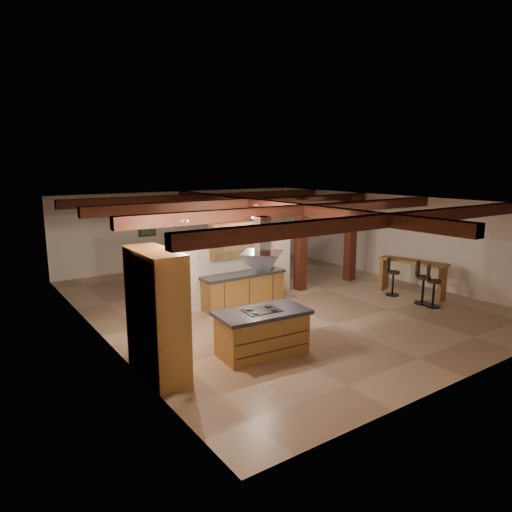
{
  "coord_description": "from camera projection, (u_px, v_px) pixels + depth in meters",
  "views": [
    {
      "loc": [
        -7.72,
        -10.28,
        3.9
      ],
      "look_at": [
        -0.3,
        0.5,
        1.28
      ],
      "focal_mm": 32.0,
      "sensor_mm": 36.0,
      "label": 1
    }
  ],
  "objects": [
    {
      "name": "bar_stool_a",
      "position": [
        422.0,
        282.0,
        12.95
      ],
      "size": [
        0.46,
        0.47,
        1.23
      ],
      "color": "black",
      "rests_on": "ground"
    },
    {
      "name": "room_walls",
      "position": [
        275.0,
        241.0,
        13.01
      ],
      "size": [
        12.0,
        12.0,
        12.0
      ],
      "color": "white",
      "rests_on": "ground"
    },
    {
      "name": "upper_display_cabinet",
      "position": [
        239.0,
        240.0,
        12.7
      ],
      "size": [
        1.8,
        0.36,
        0.95
      ],
      "color": "olive",
      "rests_on": "partition_wall"
    },
    {
      "name": "ceiling_beams",
      "position": [
        275.0,
        206.0,
        12.82
      ],
      "size": [
        10.0,
        12.0,
        0.28
      ],
      "color": "#3A150E",
      "rests_on": "room_walls"
    },
    {
      "name": "ground",
      "position": [
        274.0,
        300.0,
        13.36
      ],
      "size": [
        12.0,
        12.0,
        0.0
      ],
      "primitive_type": "plane",
      "color": "tan",
      "rests_on": "ground"
    },
    {
      "name": "back_counter",
      "position": [
        243.0,
        289.0,
        12.8
      ],
      "size": [
        2.5,
        0.66,
        0.94
      ],
      "color": "olive",
      "rests_on": "ground"
    },
    {
      "name": "side_table",
      "position": [
        272.0,
        250.0,
        19.64
      ],
      "size": [
        0.58,
        0.58,
        0.58
      ],
      "primitive_type": "cube",
      "rotation": [
        0.0,
        0.0,
        0.27
      ],
      "color": "#3A150E",
      "rests_on": "ground"
    },
    {
      "name": "dining_chairs",
      "position": [
        219.0,
        267.0,
        14.86
      ],
      "size": [
        2.09,
        2.09,
        1.27
      ],
      "color": "#3A150E",
      "rests_on": "ground"
    },
    {
      "name": "back_windows",
      "position": [
        244.0,
        222.0,
        19.42
      ],
      "size": [
        2.7,
        0.07,
        1.7
      ],
      "color": "#3A150E",
      "rests_on": "room_walls"
    },
    {
      "name": "sofa",
      "position": [
        249.0,
        254.0,
        18.95
      ],
      "size": [
        1.88,
        0.82,
        0.54
      ],
      "primitive_type": "imported",
      "rotation": [
        0.0,
        0.0,
        3.09
      ],
      "color": "black",
      "rests_on": "ground"
    },
    {
      "name": "timber_posts",
      "position": [
        327.0,
        232.0,
        14.81
      ],
      "size": [
        2.5,
        0.3,
        2.9
      ],
      "color": "#3A150E",
      "rests_on": "ground"
    },
    {
      "name": "recessed_cans",
      "position": [
        235.0,
        214.0,
        9.83
      ],
      "size": [
        3.16,
        2.46,
        0.03
      ],
      "color": "silver",
      "rests_on": "room_walls"
    },
    {
      "name": "kitchen_island",
      "position": [
        262.0,
        332.0,
        9.51
      ],
      "size": [
        2.0,
        1.18,
        0.96
      ],
      "color": "olive",
      "rests_on": "ground"
    },
    {
      "name": "bar_stool_b",
      "position": [
        432.0,
        286.0,
        12.67
      ],
      "size": [
        0.44,
        0.45,
        1.16
      ],
      "color": "black",
      "rests_on": "ground"
    },
    {
      "name": "bar_stool_c",
      "position": [
        392.0,
        277.0,
        13.81
      ],
      "size": [
        0.43,
        0.44,
        1.14
      ],
      "color": "black",
      "rests_on": "ground"
    },
    {
      "name": "framed_art",
      "position": [
        147.0,
        225.0,
        16.99
      ],
      "size": [
        0.65,
        0.05,
        0.85
      ],
      "color": "#3A150E",
      "rests_on": "room_walls"
    },
    {
      "name": "partition_wall",
      "position": [
        236.0,
        265.0,
        13.0
      ],
      "size": [
        3.8,
        0.18,
        2.2
      ],
      "primitive_type": "cube",
      "color": "white",
      "rests_on": "ground"
    },
    {
      "name": "range_hood",
      "position": [
        262.0,
        271.0,
        9.25
      ],
      "size": [
        1.1,
        1.1,
        1.4
      ],
      "color": "silver",
      "rests_on": "room_walls"
    },
    {
      "name": "table_lamp",
      "position": [
        272.0,
        238.0,
        19.54
      ],
      "size": [
        0.28,
        0.28,
        0.33
      ],
      "color": "black",
      "rests_on": "side_table"
    },
    {
      "name": "microwave",
      "position": [
        264.0,
        265.0,
        13.08
      ],
      "size": [
        0.51,
        0.38,
        0.26
      ],
      "primitive_type": "imported",
      "rotation": [
        0.0,
        0.0,
        2.98
      ],
      "color": "silver",
      "rests_on": "back_counter"
    },
    {
      "name": "bar_counter",
      "position": [
        413.0,
        272.0,
        13.83
      ],
      "size": [
        0.96,
        2.1,
        1.07
      ],
      "color": "olive",
      "rests_on": "ground"
    },
    {
      "name": "dining_table",
      "position": [
        220.0,
        277.0,
        14.93
      ],
      "size": [
        1.68,
        0.98,
        0.58
      ],
      "primitive_type": "imported",
      "rotation": [
        0.0,
        0.0,
        0.03
      ],
      "color": "#391D0E",
      "rests_on": "ground"
    },
    {
      "name": "pantry_cabinet",
      "position": [
        157.0,
        314.0,
        8.43
      ],
      "size": [
        0.67,
        1.6,
        2.4
      ],
      "color": "olive",
      "rests_on": "ground"
    }
  ]
}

